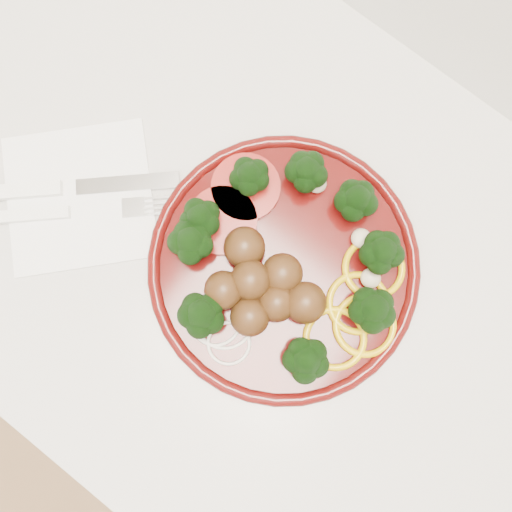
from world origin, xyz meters
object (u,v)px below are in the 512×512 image
Objects in this scene: plate at (282,265)px; knife at (56,188)px; fork at (54,213)px; napkin at (80,197)px.

knife is at bearing -161.24° from plate.
fork is at bearing -97.00° from knife.
plate is 1.85× the size of napkin.
knife reaches higher than napkin.
plate reaches higher than fork.
fork is (-0.01, -0.03, 0.01)m from napkin.
fork reaches higher than napkin.
fork is (-0.23, -0.11, -0.01)m from plate.
plate is 1.97× the size of fork.
plate reaches higher than napkin.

